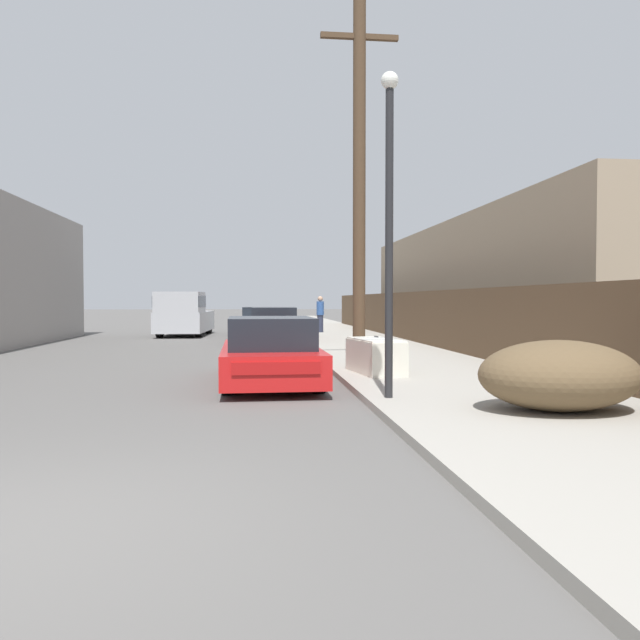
{
  "coord_description": "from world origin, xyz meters",
  "views": [
    {
      "loc": [
        1.51,
        -4.38,
        1.57
      ],
      "look_at": [
        3.36,
        12.55,
        1.04
      ],
      "focal_mm": 35.0,
      "sensor_mm": 36.0,
      "label": 1
    }
  ],
  "objects_px": {
    "pedestrian": "(320,314)",
    "parked_sports_car_red": "(270,354)",
    "car_parked_far": "(261,321)",
    "brush_pile": "(559,375)",
    "pickup_truck": "(184,314)",
    "car_parked_mid": "(274,326)",
    "street_lamp": "(389,210)",
    "discarded_fridge": "(375,356)",
    "utility_pole": "(359,178)"
  },
  "relations": [
    {
      "from": "car_parked_mid",
      "to": "brush_pile",
      "type": "height_order",
      "value": "car_parked_mid"
    },
    {
      "from": "discarded_fridge",
      "to": "pickup_truck",
      "type": "distance_m",
      "value": 16.7
    },
    {
      "from": "discarded_fridge",
      "to": "parked_sports_car_red",
      "type": "bearing_deg",
      "value": -173.55
    },
    {
      "from": "car_parked_mid",
      "to": "car_parked_far",
      "type": "relative_size",
      "value": 1.16
    },
    {
      "from": "discarded_fridge",
      "to": "car_parked_mid",
      "type": "bearing_deg",
      "value": 89.78
    },
    {
      "from": "parked_sports_car_red",
      "to": "car_parked_mid",
      "type": "bearing_deg",
      "value": 86.64
    },
    {
      "from": "pickup_truck",
      "to": "car_parked_far",
      "type": "bearing_deg",
      "value": -149.95
    },
    {
      "from": "car_parked_mid",
      "to": "car_parked_far",
      "type": "distance_m",
      "value": 6.23
    },
    {
      "from": "parked_sports_car_red",
      "to": "street_lamp",
      "type": "height_order",
      "value": "street_lamp"
    },
    {
      "from": "car_parked_far",
      "to": "brush_pile",
      "type": "xyz_separation_m",
      "value": [
        3.61,
        -21.98,
        -0.01
      ]
    },
    {
      "from": "parked_sports_car_red",
      "to": "street_lamp",
      "type": "xyz_separation_m",
      "value": [
        1.69,
        -2.59,
        2.33
      ]
    },
    {
      "from": "car_parked_far",
      "to": "brush_pile",
      "type": "relative_size",
      "value": 1.93
    },
    {
      "from": "discarded_fridge",
      "to": "car_parked_mid",
      "type": "distance_m",
      "value": 11.41
    },
    {
      "from": "brush_pile",
      "to": "pedestrian",
      "type": "bearing_deg",
      "value": 92.56
    },
    {
      "from": "parked_sports_car_red",
      "to": "discarded_fridge",
      "type": "bearing_deg",
      "value": 13.9
    },
    {
      "from": "brush_pile",
      "to": "pedestrian",
      "type": "relative_size",
      "value": 1.3
    },
    {
      "from": "utility_pole",
      "to": "brush_pile",
      "type": "relative_size",
      "value": 3.89
    },
    {
      "from": "parked_sports_car_red",
      "to": "pedestrian",
      "type": "height_order",
      "value": "pedestrian"
    },
    {
      "from": "pickup_truck",
      "to": "parked_sports_car_red",
      "type": "bearing_deg",
      "value": 104.69
    },
    {
      "from": "discarded_fridge",
      "to": "car_parked_far",
      "type": "relative_size",
      "value": 0.43
    },
    {
      "from": "car_parked_mid",
      "to": "street_lamp",
      "type": "xyz_separation_m",
      "value": [
        1.19,
        -14.45,
        2.29
      ]
    },
    {
      "from": "car_parked_mid",
      "to": "brush_pile",
      "type": "distance_m",
      "value": 16.08
    },
    {
      "from": "street_lamp",
      "to": "car_parked_far",
      "type": "bearing_deg",
      "value": 94.47
    },
    {
      "from": "parked_sports_car_red",
      "to": "utility_pole",
      "type": "bearing_deg",
      "value": 49.17
    },
    {
      "from": "discarded_fridge",
      "to": "car_parked_far",
      "type": "distance_m",
      "value": 17.63
    },
    {
      "from": "parked_sports_car_red",
      "to": "utility_pole",
      "type": "xyz_separation_m",
      "value": [
        2.13,
        2.55,
        3.82
      ]
    },
    {
      "from": "discarded_fridge",
      "to": "utility_pole",
      "type": "height_order",
      "value": "utility_pole"
    },
    {
      "from": "pickup_truck",
      "to": "pedestrian",
      "type": "distance_m",
      "value": 6.13
    },
    {
      "from": "street_lamp",
      "to": "utility_pole",
      "type": "bearing_deg",
      "value": 85.15
    },
    {
      "from": "pickup_truck",
      "to": "utility_pole",
      "type": "bearing_deg",
      "value": 114.78
    },
    {
      "from": "parked_sports_car_red",
      "to": "street_lamp",
      "type": "bearing_deg",
      "value": -57.71
    },
    {
      "from": "parked_sports_car_red",
      "to": "pickup_truck",
      "type": "height_order",
      "value": "pickup_truck"
    },
    {
      "from": "discarded_fridge",
      "to": "street_lamp",
      "type": "distance_m",
      "value": 4.01
    },
    {
      "from": "parked_sports_car_red",
      "to": "pickup_truck",
      "type": "relative_size",
      "value": 0.84
    },
    {
      "from": "brush_pile",
      "to": "pickup_truck",
      "type": "bearing_deg",
      "value": 109.18
    },
    {
      "from": "parked_sports_car_red",
      "to": "car_parked_mid",
      "type": "xyz_separation_m",
      "value": [
        0.51,
        11.86,
        0.05
      ]
    },
    {
      "from": "car_parked_far",
      "to": "brush_pile",
      "type": "height_order",
      "value": "car_parked_far"
    },
    {
      "from": "parked_sports_car_red",
      "to": "utility_pole",
      "type": "relative_size",
      "value": 0.54
    },
    {
      "from": "discarded_fridge",
      "to": "utility_pole",
      "type": "distance_m",
      "value": 4.41
    },
    {
      "from": "car_parked_mid",
      "to": "brush_pile",
      "type": "relative_size",
      "value": 2.23
    },
    {
      "from": "car_parked_far",
      "to": "pedestrian",
      "type": "distance_m",
      "value": 3.07
    },
    {
      "from": "utility_pole",
      "to": "pickup_truck",
      "type": "bearing_deg",
      "value": 111.67
    },
    {
      "from": "pedestrian",
      "to": "parked_sports_car_red",
      "type": "bearing_deg",
      "value": -99.45
    },
    {
      "from": "street_lamp",
      "to": "pedestrian",
      "type": "height_order",
      "value": "street_lamp"
    },
    {
      "from": "discarded_fridge",
      "to": "car_parked_far",
      "type": "height_order",
      "value": "car_parked_far"
    },
    {
      "from": "street_lamp",
      "to": "pickup_truck",
      "type": "bearing_deg",
      "value": 104.92
    },
    {
      "from": "discarded_fridge",
      "to": "brush_pile",
      "type": "relative_size",
      "value": 0.83
    },
    {
      "from": "car_parked_far",
      "to": "pickup_truck",
      "type": "height_order",
      "value": "pickup_truck"
    },
    {
      "from": "car_parked_mid",
      "to": "discarded_fridge",
      "type": "bearing_deg",
      "value": -79.53
    },
    {
      "from": "car_parked_mid",
      "to": "car_parked_far",
      "type": "bearing_deg",
      "value": 96.25
    }
  ]
}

